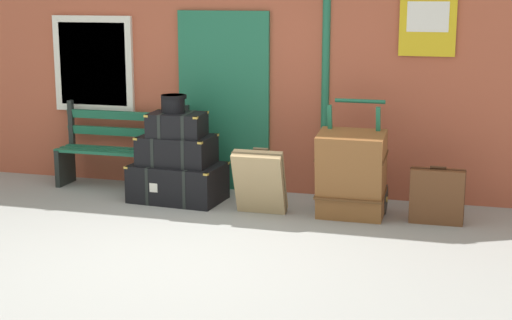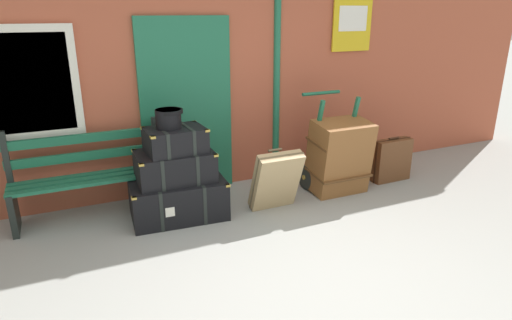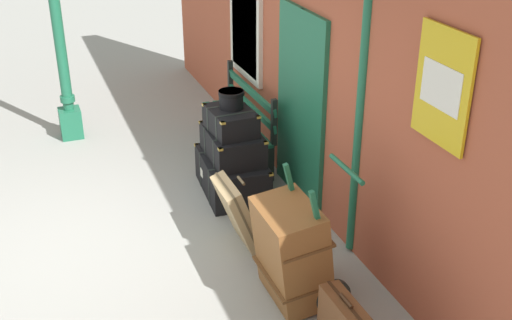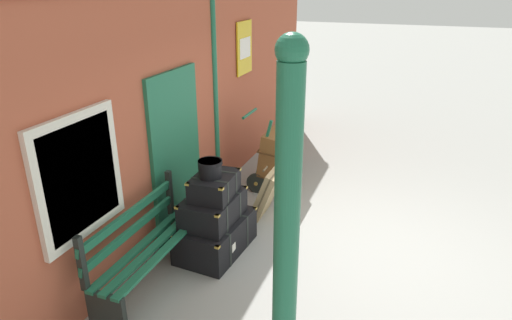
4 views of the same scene
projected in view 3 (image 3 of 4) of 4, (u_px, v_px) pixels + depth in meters
ground_plane at (83, 251)px, 6.29m from camera, size 60.00×60.00×0.00m
brick_facade at (329, 63)px, 6.44m from camera, size 10.40×0.35×3.20m
lamp_post at (62, 59)px, 8.27m from camera, size 0.28×0.28×2.87m
platform_bench at (240, 123)px, 8.02m from camera, size 1.60×0.43×1.01m
steamer_trunk_base at (232, 175)px, 7.29m from camera, size 1.05×0.72×0.43m
steamer_trunk_middle at (233, 144)px, 7.14m from camera, size 0.82×0.57×0.33m
steamer_trunk_top at (231, 121)px, 6.99m from camera, size 0.63×0.48×0.27m
round_hatbox at (231, 98)px, 6.93m from camera, size 0.28×0.28×0.20m
porters_trolley at (310, 266)px, 5.61m from camera, size 0.71×0.65×1.19m
large_brown_trunk at (292, 252)px, 5.46m from camera, size 0.70×0.54×0.93m
suitcase_beige at (238, 213)px, 6.25m from camera, size 0.54×0.39×0.72m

